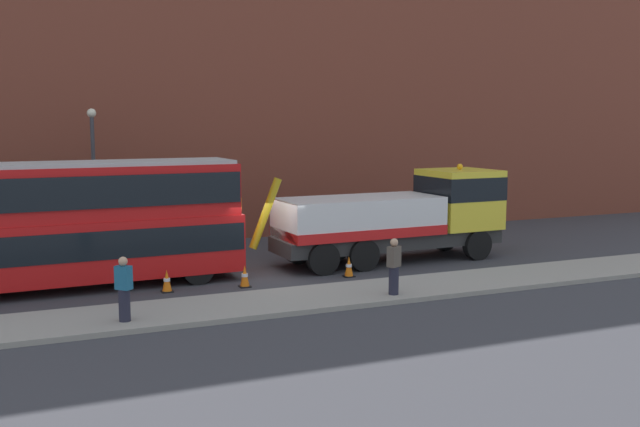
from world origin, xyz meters
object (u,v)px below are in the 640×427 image
pedestrian_onlooker (124,290)px  traffic_cone_midway (245,277)px  traffic_cone_near_truck (349,267)px  double_decker_bus (68,220)px  pedestrian_bystander (394,267)px  traffic_cone_near_bus (167,281)px  street_lamp (94,168)px  recovery_tow_truck (400,215)px

pedestrian_onlooker → traffic_cone_midway: bearing=-7.3°
traffic_cone_midway → traffic_cone_near_truck: (3.76, 0.07, 0.00)m
double_decker_bus → traffic_cone_near_truck: size_ratio=15.43×
traffic_cone_midway → double_decker_bus: bearing=159.6°
pedestrian_bystander → traffic_cone_near_bus: pedestrian_bystander is taller
double_decker_bus → pedestrian_bystander: (8.88, -5.24, -1.25)m
street_lamp → pedestrian_onlooker: bearing=-92.4°
double_decker_bus → traffic_cone_near_bus: bearing=-32.5°
double_decker_bus → pedestrian_onlooker: (0.99, -5.06, -1.25)m
traffic_cone_midway → traffic_cone_near_truck: 3.76m
traffic_cone_near_truck → street_lamp: 11.24m
recovery_tow_truck → traffic_cone_near_bus: bearing=-171.9°
recovery_tow_truck → double_decker_bus: bearing=178.1°
pedestrian_onlooker → traffic_cone_near_truck: size_ratio=2.38×
recovery_tow_truck → street_lamp: 12.22m
recovery_tow_truck → street_lamp: size_ratio=1.75×
recovery_tow_truck → traffic_cone_midway: 7.23m
double_decker_bus → traffic_cone_midway: bearing=-22.3°
double_decker_bus → traffic_cone_near_bus: (2.77, -1.63, -1.89)m
double_decker_bus → pedestrian_onlooker: 5.30m
traffic_cone_near_bus → pedestrian_onlooker: bearing=-117.4°
traffic_cone_midway → street_lamp: 9.22m
pedestrian_bystander → traffic_cone_near_bus: bearing=33.0°
traffic_cone_near_truck → street_lamp: street_lamp is taller
traffic_cone_near_bus → traffic_cone_midway: same height
traffic_cone_near_bus → street_lamp: bearing=100.0°
pedestrian_bystander → traffic_cone_near_bus: 7.12m
recovery_tow_truck → traffic_cone_near_truck: bearing=-150.3°
traffic_cone_near_bus → traffic_cone_midway: (2.45, -0.31, 0.00)m
traffic_cone_near_bus → traffic_cone_midway: 2.47m
street_lamp → traffic_cone_near_truck: bearing=-45.7°
traffic_cone_near_bus → double_decker_bus: bearing=149.5°
recovery_tow_truck → pedestrian_bystander: recovery_tow_truck is taller
pedestrian_bystander → traffic_cone_near_truck: 3.44m
double_decker_bus → pedestrian_bystander: size_ratio=6.50×
pedestrian_onlooker → street_lamp: (0.45, 10.92, 2.49)m
double_decker_bus → street_lamp: size_ratio=1.91×
recovery_tow_truck → pedestrian_onlooker: (-11.04, -5.07, -0.77)m
double_decker_bus → recovery_tow_truck: bearing=-1.9°
recovery_tow_truck → traffic_cone_near_bus: size_ratio=14.14×
recovery_tow_truck → street_lamp: (-10.59, 5.85, 1.71)m
pedestrian_onlooker → pedestrian_bystander: (7.89, -0.18, 0.00)m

